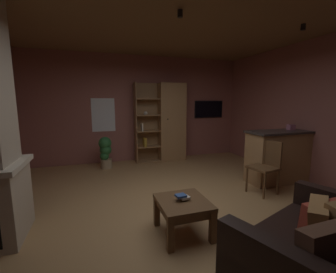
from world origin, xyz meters
TOP-DOWN VIEW (x-y plane):
  - floor at (0.00, 0.00)m, footprint 5.84×6.09m
  - wall_back at (0.00, 3.08)m, footprint 5.96×0.06m
  - wall_right at (2.95, 0.00)m, footprint 0.06×6.09m
  - ceiling at (0.00, 0.00)m, footprint 5.84×6.09m
  - window_pane_back at (-0.88, 3.04)m, footprint 0.58×0.01m
  - bookshelf_cabinet at (0.80, 2.80)m, footprint 1.35×0.41m
  - kitchen_bar_counter at (2.47, 0.52)m, footprint 1.52×0.57m
  - tissue_box at (2.66, 0.56)m, footprint 0.13×0.13m
  - leather_couch at (0.69, -1.71)m, footprint 1.73×1.39m
  - coffee_table at (-0.13, -0.58)m, footprint 0.59×0.63m
  - table_book_0 at (-0.10, -0.52)m, footprint 0.12×0.09m
  - table_book_1 at (-0.10, -0.57)m, footprint 0.12×0.11m
  - table_book_2 at (-0.15, -0.57)m, footprint 0.13×0.12m
  - dining_chair at (1.72, 0.14)m, footprint 0.50×0.50m
  - potted_floor_plant at (-0.89, 2.51)m, footprint 0.30×0.30m
  - wall_mounted_tv at (2.12, 3.01)m, footprint 0.88×0.06m
  - track_light_spot_1 at (0.02, -0.05)m, footprint 0.07×0.07m
  - track_light_spot_2 at (1.98, -0.13)m, footprint 0.07×0.07m

SIDE VIEW (x-z plane):
  - floor at x=0.00m, z-range -0.02..0.00m
  - leather_couch at x=0.69m, z-range -0.11..0.73m
  - coffee_table at x=-0.13m, z-range 0.12..0.55m
  - potted_floor_plant at x=-0.89m, z-range 0.04..0.80m
  - table_book_0 at x=-0.10m, z-range 0.42..0.44m
  - table_book_1 at x=-0.10m, z-range 0.44..0.47m
  - table_book_2 at x=-0.15m, z-range 0.47..0.50m
  - kitchen_bar_counter at x=2.47m, z-range 0.00..1.03m
  - dining_chair at x=1.72m, z-range 0.07..0.99m
  - bookshelf_cabinet at x=0.80m, z-range -0.01..2.06m
  - tissue_box at x=2.66m, z-range 1.03..1.14m
  - window_pane_back at x=-0.88m, z-range 0.83..1.68m
  - wall_mounted_tv at x=2.12m, z-range 1.12..1.61m
  - wall_back at x=0.00m, z-range 0.00..2.78m
  - wall_right at x=2.95m, z-range 0.00..2.78m
  - track_light_spot_1 at x=0.02m, z-range 2.67..2.76m
  - track_light_spot_2 at x=1.98m, z-range 2.67..2.76m
  - ceiling at x=0.00m, z-range 2.78..2.80m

